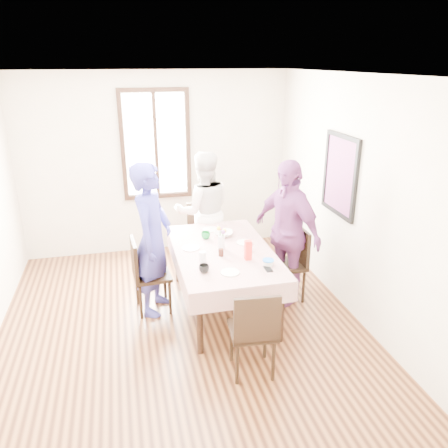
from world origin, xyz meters
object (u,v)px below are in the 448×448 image
at_px(chair_right, 286,265).
at_px(person_far, 204,211).
at_px(person_left, 152,240).
at_px(person_right, 287,232).
at_px(chair_near, 252,330).
at_px(chair_far, 204,237).
at_px(dining_table, 223,280).
at_px(chair_left, 152,275).

height_order(chair_right, person_far, person_far).
distance_m(person_left, person_right, 1.60).
relative_size(chair_right, chair_near, 1.00).
distance_m(chair_right, person_right, 0.43).
distance_m(chair_far, chair_near, 2.37).
relative_size(dining_table, person_left, 0.96).
bearing_deg(person_right, person_far, -167.54).
height_order(dining_table, chair_right, chair_right).
bearing_deg(person_left, dining_table, -78.49).
bearing_deg(dining_table, person_far, 90.00).
relative_size(dining_table, chair_left, 1.90).
height_order(chair_right, chair_far, same).
relative_size(chair_far, chair_near, 1.00).
bearing_deg(chair_near, person_right, 62.81).
bearing_deg(chair_far, person_far, 92.02).
xyz_separation_m(chair_left, chair_right, (1.64, -0.11, 0.00)).
relative_size(chair_left, person_right, 0.51).
height_order(chair_left, chair_near, same).
distance_m(chair_near, person_far, 2.38).
distance_m(person_far, person_right, 1.37).
relative_size(person_far, person_right, 0.95).
relative_size(chair_left, chair_far, 1.00).
height_order(dining_table, person_right, person_right).
bearing_deg(person_right, chair_right, 66.81).
xyz_separation_m(chair_right, person_far, (-0.82, 1.11, 0.39)).
bearing_deg(chair_far, chair_right, 127.88).
bearing_deg(person_right, dining_table, -109.32).
distance_m(chair_left, chair_far, 1.31).
bearing_deg(dining_table, person_left, 168.52).
xyz_separation_m(chair_far, person_right, (0.80, -1.13, 0.43)).
relative_size(dining_table, person_far, 1.02).
xyz_separation_m(chair_left, person_left, (0.02, 0.00, 0.44)).
xyz_separation_m(chair_right, chair_near, (-0.82, -1.24, 0.00)).
bearing_deg(chair_left, person_right, 82.51).
xyz_separation_m(person_left, person_right, (1.59, -0.11, -0.01)).
bearing_deg(person_far, person_right, 126.32).
xyz_separation_m(chair_right, person_left, (-1.61, 0.11, 0.44)).
height_order(person_far, person_right, person_right).
height_order(chair_left, person_far, person_far).
xyz_separation_m(dining_table, person_left, (-0.80, 0.16, 0.52)).
bearing_deg(chair_left, chair_far, 137.71).
xyz_separation_m(chair_near, person_far, (0.00, 2.35, 0.39)).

